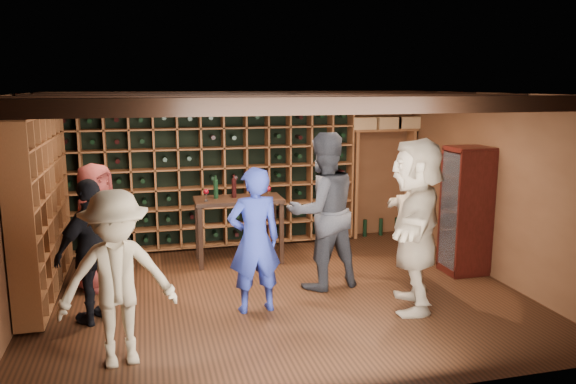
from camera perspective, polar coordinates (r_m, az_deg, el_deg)
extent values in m
plane|color=#341A0E|center=(7.20, -0.92, -10.39)|extent=(6.00, 6.00, 0.00)
plane|color=brown|center=(9.26, -4.57, 2.40)|extent=(6.00, 0.00, 6.00)
plane|color=brown|center=(4.52, 6.52, -6.71)|extent=(6.00, 0.00, 6.00)
plane|color=brown|center=(6.81, -26.31, -1.78)|extent=(0.00, 5.00, 5.00)
plane|color=brown|center=(8.07, 20.23, 0.51)|extent=(0.00, 5.00, 5.00)
plane|color=black|center=(6.71, -0.98, 9.94)|extent=(6.00, 6.00, 0.00)
cube|color=black|center=(5.17, 3.21, 8.74)|extent=(5.90, 0.18, 0.16)
cube|color=black|center=(6.22, 0.11, 9.12)|extent=(5.90, 0.18, 0.16)
cube|color=black|center=(7.29, -2.10, 9.38)|extent=(5.90, 0.18, 0.16)
cube|color=black|center=(8.37, -3.73, 9.56)|extent=(5.90, 0.18, 0.16)
cylinder|color=black|center=(6.53, -11.39, 8.74)|extent=(0.10, 0.10, 0.10)
cylinder|color=black|center=(7.17, 0.63, 9.12)|extent=(0.10, 0.10, 0.10)
cylinder|color=black|center=(6.89, 11.15, 8.85)|extent=(0.10, 0.10, 0.10)
cylinder|color=black|center=(7.84, -4.49, 9.24)|extent=(0.10, 0.10, 0.10)
cube|color=brown|center=(9.03, -7.66, 1.49)|extent=(4.65, 0.30, 2.20)
cube|color=black|center=(9.03, -7.66, 1.49)|extent=(4.56, 0.02, 2.16)
cube|color=brown|center=(7.60, -23.76, -1.14)|extent=(0.30, 2.65, 2.20)
cube|color=black|center=(7.60, -23.76, -1.14)|extent=(0.29, 0.02, 2.16)
cube|color=brown|center=(9.72, 9.73, 6.25)|extent=(1.15, 0.32, 0.04)
cube|color=brown|center=(10.05, 12.26, 1.02)|extent=(0.05, 0.28, 1.85)
cube|color=brown|center=(9.64, 6.73, 0.77)|extent=(0.05, 0.28, 1.85)
cube|color=tan|center=(9.55, 7.54, 6.96)|extent=(0.40, 0.30, 0.20)
cube|color=tan|center=(9.73, 10.02, 6.95)|extent=(0.40, 0.30, 0.20)
cube|color=tan|center=(9.88, 11.88, 6.95)|extent=(0.40, 0.30, 0.20)
cube|color=#3A0E0B|center=(8.37, 17.32, -7.43)|extent=(0.55, 0.50, 0.10)
cube|color=#3A0E0B|center=(8.15, 17.65, -1.75)|extent=(0.55, 0.50, 1.70)
cube|color=white|center=(8.02, 16.07, -1.87)|extent=(0.01, 0.46, 1.60)
cube|color=#3A0E0B|center=(8.15, 17.65, -1.75)|extent=(0.50, 0.44, 0.02)
sphere|color=#59260C|center=(8.12, 17.57, -1.07)|extent=(0.18, 0.18, 0.18)
imported|color=navy|center=(6.47, -3.43, -4.92)|extent=(0.65, 0.46, 1.70)
imported|color=black|center=(7.21, 3.53, -1.96)|extent=(1.11, 0.94, 2.02)
imported|color=maroon|center=(7.56, -18.84, -3.39)|extent=(0.86, 0.96, 1.64)
imported|color=black|center=(6.55, -19.07, -5.71)|extent=(0.99, 0.90, 1.62)
imported|color=gray|center=(5.49, -16.97, -8.44)|extent=(1.17, 0.78, 1.68)
imported|color=tan|center=(6.69, 12.81, -3.24)|extent=(1.27, 1.96, 2.02)
cube|color=black|center=(8.28, -5.07, -0.79)|extent=(1.29, 0.66, 0.05)
cube|color=black|center=(8.07, -8.87, -4.71)|extent=(0.07, 0.07, 0.92)
cube|color=black|center=(8.24, -0.67, -4.25)|extent=(0.07, 0.07, 0.92)
cube|color=black|center=(8.58, -9.17, -3.77)|extent=(0.07, 0.07, 0.92)
cube|color=black|center=(8.74, -1.45, -3.36)|extent=(0.07, 0.07, 0.92)
cylinder|color=black|center=(8.26, -7.34, 0.31)|extent=(0.07, 0.07, 0.28)
cylinder|color=black|center=(8.29, -5.51, 0.39)|extent=(0.07, 0.07, 0.28)
cylinder|color=black|center=(8.34, -3.32, 0.49)|extent=(0.07, 0.07, 0.28)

